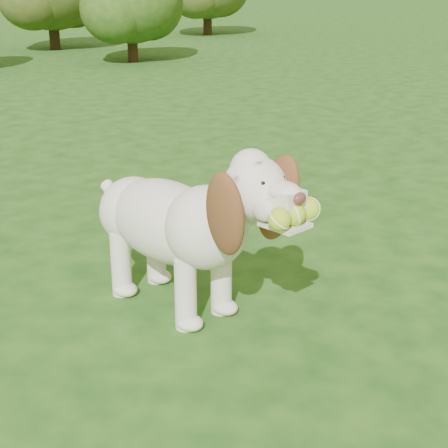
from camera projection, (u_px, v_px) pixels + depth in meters
ground at (63, 345)px, 2.70m from camera, size 80.00×80.00×0.00m
dog at (183, 219)px, 2.84m from camera, size 0.45×1.21×0.79m
shrub_d at (131, 0)px, 10.96m from camera, size 1.61×1.61×1.67m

